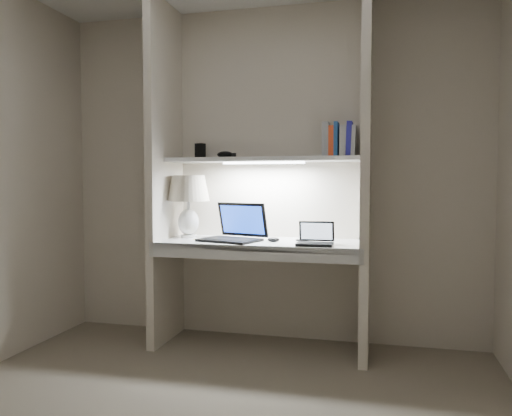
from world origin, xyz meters
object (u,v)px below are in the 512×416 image
(table_lamp, at_px, (188,196))
(laptop_main, at_px, (234,232))
(speaker, at_px, (307,230))
(laptop_netbook, at_px, (315,239))
(book_row, at_px, (339,141))

(table_lamp, distance_m, laptop_main, 0.47)
(laptop_main, xyz_separation_m, speaker, (0.49, 0.19, 0.01))
(laptop_netbook, relative_size, speaker, 1.83)
(table_lamp, xyz_separation_m, laptop_netbook, (0.98, -0.21, -0.28))
(speaker, bearing_deg, laptop_main, -136.63)
(laptop_main, relative_size, laptop_netbook, 2.05)
(book_row, bearing_deg, speaker, -179.71)
(laptop_netbook, xyz_separation_m, book_row, (0.13, 0.31, 0.68))
(laptop_netbook, distance_m, speaker, 0.33)
(table_lamp, distance_m, book_row, 1.18)
(book_row, bearing_deg, laptop_netbook, -111.96)
(laptop_main, bearing_deg, book_row, 32.26)
(table_lamp, height_order, laptop_netbook, table_lamp)
(speaker, bearing_deg, table_lamp, -151.35)
(laptop_main, xyz_separation_m, book_row, (0.72, 0.19, 0.65))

